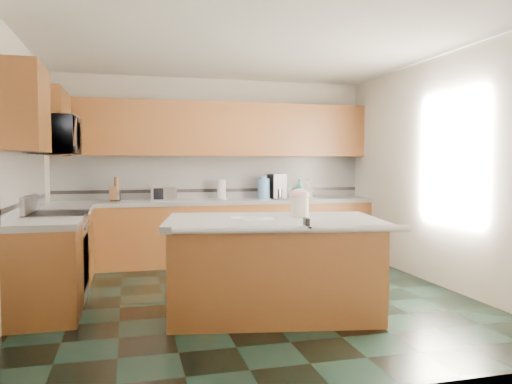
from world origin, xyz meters
name	(u,v)px	position (x,y,z in m)	size (l,w,h in m)	color
floor	(251,298)	(0.00, 0.00, 0.00)	(4.60, 4.60, 0.00)	black
ceiling	(250,42)	(0.00, 0.00, 2.70)	(4.60, 4.60, 0.00)	white
wall_back	(214,170)	(0.00, 2.32, 1.35)	(4.60, 0.04, 2.70)	silver
wall_front	(342,179)	(0.00, -2.32, 1.35)	(4.60, 0.04, 2.70)	silver
wall_left	(11,173)	(-2.32, 0.00, 1.35)	(0.04, 4.60, 2.70)	silver
wall_right	(443,171)	(2.32, 0.00, 1.35)	(0.04, 4.60, 2.70)	silver
back_base_cab	(218,233)	(0.00, 2.00, 0.43)	(4.60, 0.60, 0.86)	#321C0A
back_countertop	(217,202)	(0.00, 2.00, 0.89)	(4.60, 0.64, 0.06)	white
back_upper_cab	(216,129)	(0.00, 2.13, 1.94)	(4.60, 0.33, 0.78)	#321C0A
back_backsplash	(214,177)	(0.00, 2.29, 1.24)	(4.60, 0.02, 0.63)	silver
back_accent_band	(214,190)	(0.00, 2.28, 1.04)	(4.60, 0.01, 0.05)	black
left_base_cab_rear	(65,247)	(-2.00, 1.29, 0.43)	(0.60, 0.82, 0.86)	#321C0A
left_counter_rear	(65,209)	(-2.00, 1.29, 0.89)	(0.64, 0.82, 0.06)	white
left_base_cab_front	(45,274)	(-2.00, -0.24, 0.43)	(0.60, 0.72, 0.86)	#321C0A
left_counter_front	(44,224)	(-2.00, -0.24, 0.89)	(0.64, 0.72, 0.06)	white
left_backsplash	(26,183)	(-2.29, 0.55, 1.24)	(0.02, 2.30, 0.63)	silver
left_accent_band	(27,202)	(-2.28, 0.55, 1.04)	(0.01, 2.30, 0.05)	black
left_upper_cab_rear	(52,123)	(-2.13, 1.42, 1.94)	(0.33, 1.09, 0.78)	#321C0A
left_upper_cab_front	(25,108)	(-2.13, -0.24, 1.94)	(0.33, 0.72, 0.78)	#321C0A
range_body	(57,258)	(-2.00, 0.50, 0.44)	(0.60, 0.76, 0.88)	#B7B7BC
range_oven_door	(85,260)	(-1.71, 0.50, 0.40)	(0.02, 0.68, 0.55)	black
range_cooktop	(56,215)	(-2.00, 0.50, 0.90)	(0.62, 0.78, 0.04)	black
range_handle	(88,225)	(-1.68, 0.50, 0.78)	(0.02, 0.02, 0.66)	#B7B7BC
range_backguard	(29,204)	(-2.26, 0.50, 1.02)	(0.06, 0.76, 0.18)	#B7B7BC
microwave	(54,136)	(-2.00, 0.50, 1.73)	(0.73, 0.50, 0.41)	#B7B7BC
island_base	(273,269)	(0.08, -0.56, 0.43)	(1.91, 1.09, 0.86)	#321C0A
island_top	(273,221)	(0.08, -0.56, 0.89)	(2.01, 1.19, 0.06)	white
island_bullnose	(293,229)	(0.08, -1.16, 0.89)	(0.06, 0.06, 2.01)	white
treat_jar	(300,208)	(0.36, -0.52, 1.01)	(0.18, 0.18, 0.19)	silver
treat_jar_lid	(300,195)	(0.36, -0.52, 1.14)	(0.20, 0.20, 0.12)	beige
treat_jar_knob	(300,190)	(0.36, -0.52, 1.18)	(0.02, 0.02, 0.06)	tan
treat_jar_knob_end_l	(296,190)	(0.33, -0.52, 1.18)	(0.03, 0.03, 0.03)	tan
treat_jar_knob_end_r	(303,190)	(0.40, -0.52, 1.18)	(0.03, 0.03, 0.03)	tan
soap_bottle_island	(300,196)	(0.47, -0.23, 1.10)	(0.14, 0.14, 0.37)	#259676
paper_sheet_a	(259,219)	(-0.07, -0.59, 0.92)	(0.29, 0.22, 0.00)	white
paper_sheet_b	(243,218)	(-0.18, -0.45, 0.92)	(0.24, 0.18, 0.00)	white
clamp_body	(306,224)	(0.21, -1.14, 0.93)	(0.03, 0.11, 0.10)	black
clamp_handle	(309,227)	(0.21, -1.20, 0.91)	(0.02, 0.02, 0.08)	black
knife_block	(114,194)	(-1.45, 2.05, 1.02)	(0.11, 0.09, 0.20)	#472814
utensil_crock	(117,196)	(-1.41, 2.08, 0.99)	(0.11, 0.11, 0.14)	black
utensil_bundle	(116,184)	(-1.41, 2.08, 1.16)	(0.06, 0.06, 0.20)	#472814
toaster_oven	(164,193)	(-0.76, 2.05, 1.02)	(0.34, 0.23, 0.20)	#B7B7BC
toaster_oven_door	(165,194)	(-0.76, 1.94, 1.02)	(0.30, 0.01, 0.16)	black
paper_towel	(222,190)	(0.08, 2.10, 1.06)	(0.12, 0.12, 0.28)	white
paper_towel_base	(222,199)	(0.08, 2.10, 0.93)	(0.19, 0.19, 0.01)	#B7B7BC
water_jug	(264,189)	(0.71, 2.06, 1.07)	(0.18, 0.18, 0.30)	#6398D4
water_jug_neck	(264,177)	(0.71, 2.06, 1.24)	(0.09, 0.09, 0.04)	#6398D4
coffee_maker	(277,186)	(0.93, 2.08, 1.10)	(0.22, 0.24, 0.37)	black
coffee_carafe	(278,193)	(0.93, 2.03, 1.00)	(0.15, 0.15, 0.15)	black
soap_bottle_back	(307,189)	(1.40, 2.05, 1.05)	(0.12, 0.12, 0.26)	white
soap_back_cap	(308,180)	(1.40, 2.05, 1.19)	(0.02, 0.02, 0.03)	red
window_light_proxy	(452,158)	(2.29, -0.20, 1.50)	(0.02, 1.40, 1.10)	white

